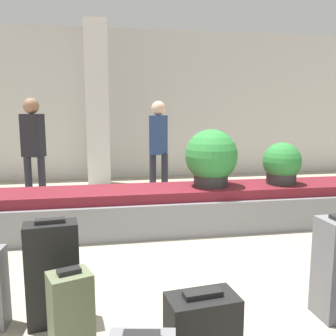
# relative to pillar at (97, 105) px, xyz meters

# --- Properties ---
(ground_plane) EXTENTS (18.00, 18.00, 0.00)m
(ground_plane) POSITION_rel_pillar_xyz_m (0.88, -4.68, -1.60)
(ground_plane) COLOR #9E937F
(back_wall) EXTENTS (18.00, 0.06, 3.20)m
(back_wall) POSITION_rel_pillar_xyz_m (0.88, 0.74, -0.00)
(back_wall) COLOR beige
(back_wall) RESTS_ON ground_plane
(carousel) EXTENTS (6.56, 0.86, 0.54)m
(carousel) POSITION_rel_pillar_xyz_m (0.88, -2.99, -1.34)
(carousel) COLOR gray
(carousel) RESTS_ON ground_plane
(pillar) EXTENTS (0.44, 0.44, 3.20)m
(pillar) POSITION_rel_pillar_xyz_m (0.00, 0.00, 0.00)
(pillar) COLOR silver
(pillar) RESTS_ON ground_plane
(suitcase_5) EXTENTS (0.31, 0.28, 0.57)m
(suitcase_5) POSITION_rel_pillar_xyz_m (-0.15, -5.35, -1.33)
(suitcase_5) COLOR #5B6647
(suitcase_5) RESTS_ON ground_plane
(suitcase_6) EXTENTS (0.39, 0.24, 0.78)m
(suitcase_6) POSITION_rel_pillar_xyz_m (-0.30, -4.97, -1.22)
(suitcase_6) COLOR black
(suitcase_6) RESTS_ON ground_plane
(potted_plant_0) EXTENTS (0.50, 0.50, 0.55)m
(potted_plant_0) POSITION_rel_pillar_xyz_m (2.40, -3.02, -0.80)
(potted_plant_0) COLOR #2D2D2D
(potted_plant_0) RESTS_ON carousel
(potted_plant_1) EXTENTS (0.67, 0.67, 0.73)m
(potted_plant_1) POSITION_rel_pillar_xyz_m (1.44, -3.00, -0.70)
(potted_plant_1) COLOR #2D2D2D
(potted_plant_1) RESTS_ON carousel
(traveler_0) EXTENTS (0.36, 0.29, 1.68)m
(traveler_0) POSITION_rel_pillar_xyz_m (-0.96, -1.67, -0.59)
(traveler_0) COLOR #282833
(traveler_0) RESTS_ON ground_plane
(traveler_1) EXTENTS (0.33, 0.37, 1.65)m
(traveler_1) POSITION_rel_pillar_xyz_m (0.98, -1.55, -0.62)
(traveler_1) COLOR #282833
(traveler_1) RESTS_ON ground_plane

